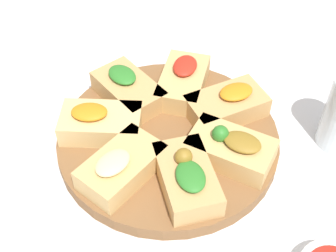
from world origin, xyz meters
TOP-DOWN VIEW (x-y plane):
  - ground_plane at (0.00, 0.00)m, footprint 3.00×3.00m
  - serving_board at (0.00, 0.00)m, footprint 0.30×0.30m
  - focaccia_slice_0 at (-0.06, -0.07)m, footprint 0.12×0.12m
  - focaccia_slice_1 at (0.01, -0.09)m, footprint 0.08×0.12m
  - focaccia_slice_2 at (0.08, -0.04)m, footprint 0.12×0.11m
  - focaccia_slice_3 at (0.08, 0.03)m, footprint 0.12×0.10m
  - focaccia_slice_4 at (0.02, 0.09)m, footprint 0.09×0.12m
  - focaccia_slice_5 at (-0.05, 0.08)m, footprint 0.11×0.12m
  - focaccia_slice_6 at (-0.09, 0.01)m, footprint 0.11×0.07m

SIDE VIEW (x-z plane):
  - ground_plane at x=0.00m, z-range 0.00..0.00m
  - serving_board at x=0.00m, z-range 0.00..0.02m
  - focaccia_slice_2 at x=0.08m, z-range 0.02..0.06m
  - focaccia_slice_3 at x=0.08m, z-range 0.02..0.06m
  - focaccia_slice_4 at x=0.02m, z-range 0.02..0.06m
  - focaccia_slice_5 at x=-0.05m, z-range 0.02..0.06m
  - focaccia_slice_6 at x=-0.09m, z-range 0.02..0.06m
  - focaccia_slice_0 at x=-0.06m, z-range 0.01..0.06m
  - focaccia_slice_1 at x=0.01m, z-range 0.01..0.06m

